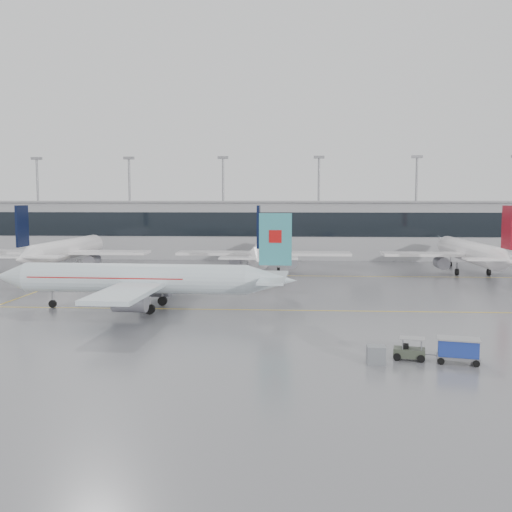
# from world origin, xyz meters

# --- Properties ---
(ground) EXTENTS (320.00, 320.00, 0.00)m
(ground) POSITION_xyz_m (0.00, 0.00, 0.00)
(ground) COLOR slate
(ground) RESTS_ON ground
(taxi_line_main) EXTENTS (120.00, 0.25, 0.01)m
(taxi_line_main) POSITION_xyz_m (0.00, 0.00, 0.01)
(taxi_line_main) COLOR gold
(taxi_line_main) RESTS_ON ground
(taxi_line_north) EXTENTS (120.00, 0.25, 0.01)m
(taxi_line_north) POSITION_xyz_m (0.00, 30.00, 0.01)
(taxi_line_north) COLOR gold
(taxi_line_north) RESTS_ON ground
(taxi_line_cross) EXTENTS (0.25, 60.00, 0.01)m
(taxi_line_cross) POSITION_xyz_m (-30.00, 15.00, 0.01)
(taxi_line_cross) COLOR gold
(taxi_line_cross) RESTS_ON ground
(terminal) EXTENTS (180.00, 15.00, 12.00)m
(terminal) POSITION_xyz_m (0.00, 62.00, 6.00)
(terminal) COLOR #949498
(terminal) RESTS_ON ground
(terminal_glass) EXTENTS (180.00, 0.20, 5.00)m
(terminal_glass) POSITION_xyz_m (0.00, 54.45, 7.50)
(terminal_glass) COLOR black
(terminal_glass) RESTS_ON ground
(terminal_roof) EXTENTS (182.00, 16.00, 0.40)m
(terminal_roof) POSITION_xyz_m (0.00, 62.00, 12.20)
(terminal_roof) COLOR gray
(terminal_roof) RESTS_ON ground
(light_masts) EXTENTS (156.40, 1.00, 22.60)m
(light_masts) POSITION_xyz_m (0.00, 68.00, 13.34)
(light_masts) COLOR gray
(light_masts) RESTS_ON ground
(air_canada_jet) EXTENTS (35.42, 28.04, 11.01)m
(air_canada_jet) POSITION_xyz_m (-11.80, -0.51, 3.48)
(air_canada_jet) COLOR silver
(air_canada_jet) RESTS_ON ground
(parked_jet_b) EXTENTS (29.64, 36.96, 11.72)m
(parked_jet_b) POSITION_xyz_m (-35.00, 33.69, 3.71)
(parked_jet_b) COLOR white
(parked_jet_b) RESTS_ON ground
(parked_jet_c) EXTENTS (29.64, 36.96, 11.72)m
(parked_jet_c) POSITION_xyz_m (-0.00, 33.69, 3.71)
(parked_jet_c) COLOR white
(parked_jet_c) RESTS_ON ground
(parked_jet_d) EXTENTS (29.64, 36.96, 11.72)m
(parked_jet_d) POSITION_xyz_m (35.00, 33.69, 3.71)
(parked_jet_d) COLOR white
(parked_jet_d) RESTS_ON ground
(baggage_tug) EXTENTS (3.66, 1.97, 1.74)m
(baggage_tug) POSITION_xyz_m (13.89, -19.62, 0.61)
(baggage_tug) COLOR #3B4335
(baggage_tug) RESTS_ON ground
(baggage_cart) EXTENTS (3.41, 2.36, 1.93)m
(baggage_cart) POSITION_xyz_m (17.41, -20.39, 1.13)
(baggage_cart) COLOR gray
(baggage_cart) RESTS_ON ground
(gse_unit) EXTENTS (1.39, 1.30, 1.37)m
(gse_unit) POSITION_xyz_m (11.13, -20.90, 0.68)
(gse_unit) COLOR slate
(gse_unit) RESTS_ON ground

